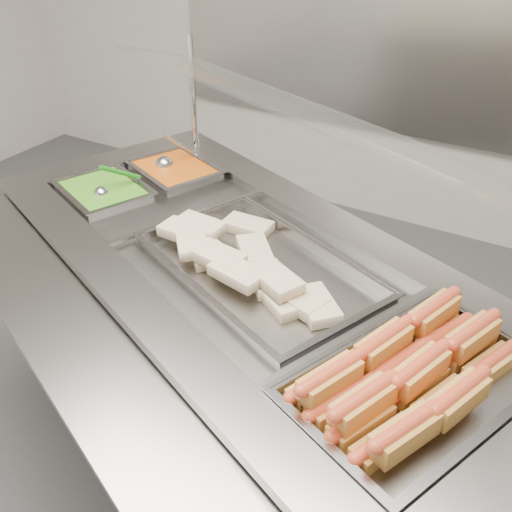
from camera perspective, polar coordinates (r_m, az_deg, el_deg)
The scene contains 12 objects.
back_panel at distance 3.42m, azimuth 15.83°, elevation 21.15°, with size 3.00×0.04×1.20m, color #AAA49F.
steam_counter at distance 1.98m, azimuth -0.92°, elevation -11.23°, with size 2.11×1.53×0.93m.
tray_rail at distance 1.53m, azimuth -17.24°, elevation -8.00°, with size 1.81×1.03×0.05m.
sneeze_guard at distance 1.65m, azimuth 5.27°, elevation 13.72°, with size 1.68×0.92×0.45m.
pan_hotdogs at distance 1.37m, azimuth 15.64°, elevation -13.17°, with size 0.54×0.66×0.10m.
pan_wraps at distance 1.66m, azimuth 0.22°, elevation -1.61°, with size 0.80×0.65×0.07m.
pan_beans at distance 2.27m, azimuth -8.06°, elevation 7.74°, with size 0.38×0.35×0.10m.
pan_peas at distance 2.16m, azimuth -14.91°, elevation 5.50°, with size 0.38×0.35×0.10m.
hotdogs_in_buns at distance 1.33m, azimuth 14.91°, elevation -11.22°, with size 0.42×0.58×0.12m.
tortilla_wraps at distance 1.65m, azimuth -1.60°, elevation -0.47°, with size 0.65×0.41×0.07m.
ladle at distance 2.28m, azimuth -9.01°, elevation 9.09°, with size 0.10×0.19×0.16m.
serving_spoon at distance 2.11m, azimuth -14.88°, elevation 6.39°, with size 0.10×0.18×0.14m.
Camera 1 is at (0.88, -0.79, 1.84)m, focal length 40.00 mm.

